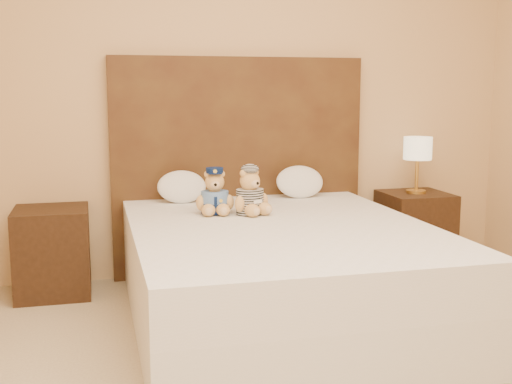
% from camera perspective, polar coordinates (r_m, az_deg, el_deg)
% --- Properties ---
extents(bed, '(1.60, 2.00, 0.55)m').
position_cam_1_polar(bed, '(3.59, 2.12, -7.19)').
color(bed, white).
rests_on(bed, ground).
extents(headboard, '(1.75, 0.08, 1.50)m').
position_cam_1_polar(headboard, '(4.45, -1.51, 2.25)').
color(headboard, '#4F3517').
rests_on(headboard, ground).
extents(nightstand_left, '(0.45, 0.45, 0.55)m').
position_cam_1_polar(nightstand_left, '(4.23, -17.63, -5.08)').
color(nightstand_left, '#321D10').
rests_on(nightstand_left, ground).
extents(nightstand_right, '(0.45, 0.45, 0.55)m').
position_cam_1_polar(nightstand_right, '(4.78, 13.91, -3.33)').
color(nightstand_right, '#321D10').
rests_on(nightstand_right, ground).
extents(lamp, '(0.20, 0.20, 0.40)m').
position_cam_1_polar(lamp, '(4.69, 14.18, 3.53)').
color(lamp, gold).
rests_on(lamp, nightstand_right).
extents(teddy_police, '(0.26, 0.25, 0.27)m').
position_cam_1_polar(teddy_police, '(3.80, -3.69, 0.08)').
color(teddy_police, tan).
rests_on(teddy_police, bed).
extents(teddy_prisoner, '(0.32, 0.31, 0.28)m').
position_cam_1_polar(teddy_prisoner, '(3.78, -0.55, 0.08)').
color(teddy_prisoner, tan).
rests_on(teddy_prisoner, bed).
extents(pillow_left, '(0.32, 0.21, 0.23)m').
position_cam_1_polar(pillow_left, '(4.22, -6.62, 0.61)').
color(pillow_left, white).
rests_on(pillow_left, bed).
extents(pillow_right, '(0.33, 0.21, 0.23)m').
position_cam_1_polar(pillow_right, '(4.39, 3.91, 1.05)').
color(pillow_right, white).
rests_on(pillow_right, bed).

